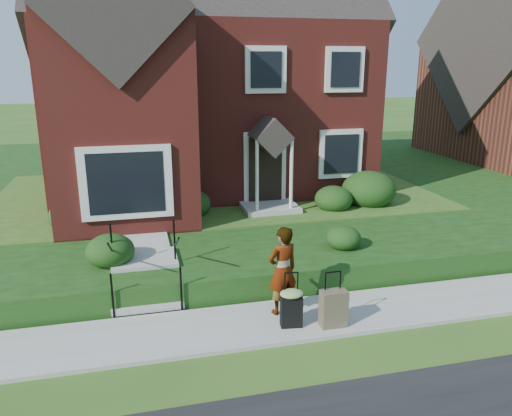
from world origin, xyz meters
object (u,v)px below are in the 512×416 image
object	(u,v)px
front_steps	(146,274)
suitcase_olive	(333,308)
woman	(283,270)
suitcase_black	(291,306)

from	to	relation	value
front_steps	suitcase_olive	distance (m)	4.03
woman	suitcase_black	bearing A→B (deg)	74.10
suitcase_black	suitcase_olive	xyz separation A→B (m)	(0.76, -0.17, -0.06)
suitcase_olive	suitcase_black	bearing A→B (deg)	167.21
front_steps	woman	bearing A→B (deg)	-31.72
woman	suitcase_olive	bearing A→B (deg)	119.37
suitcase_black	suitcase_olive	distance (m)	0.78
front_steps	suitcase_black	size ratio (longest dim) A/B	1.91
suitcase_black	suitcase_olive	size ratio (longest dim) A/B	1.00
woman	suitcase_olive	size ratio (longest dim) A/B	1.67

